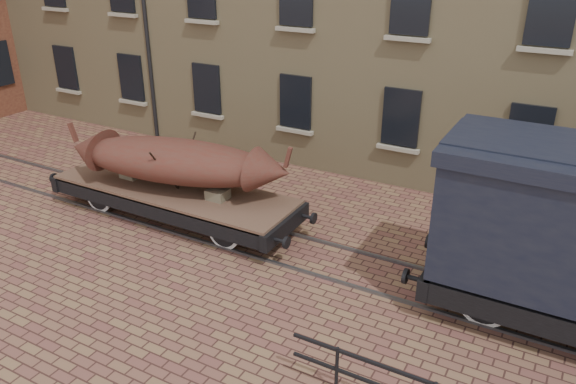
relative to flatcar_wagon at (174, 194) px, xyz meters
The scene contains 4 objects.
ground 3.61m from the flatcar_wagon, ahead, with size 90.00×90.00×0.00m, color brown.
rail_track 3.61m from the flatcar_wagon, ahead, with size 30.00×1.52×0.06m.
flatcar_wagon is the anchor object (origin of this frame).
iron_boat 1.00m from the flatcar_wagon, ahead, with size 6.33×2.76×1.53m.
Camera 1 is at (5.77, -10.44, 7.04)m, focal length 35.00 mm.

